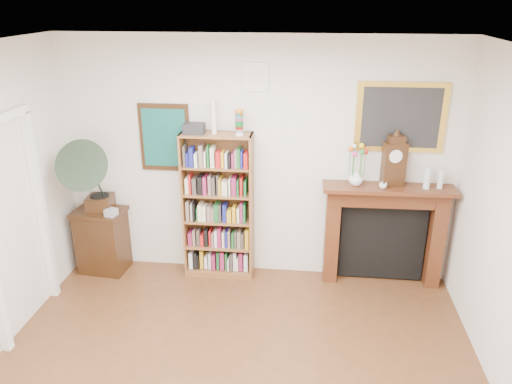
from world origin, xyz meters
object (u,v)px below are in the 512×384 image
at_px(mantel_clock, 394,162).
at_px(bottle_left, 427,178).
at_px(side_cabinet, 103,240).
at_px(gramophone, 90,172).
at_px(bookshelf, 218,199).
at_px(flower_vase, 356,178).
at_px(fireplace, 384,225).
at_px(teacup, 383,185).
at_px(cd_stack, 111,212).
at_px(bottle_right, 441,179).

bearing_deg(mantel_clock, bottle_left, -22.52).
bearing_deg(side_cabinet, mantel_clock, 7.12).
bearing_deg(gramophone, mantel_clock, -2.13).
relative_size(bookshelf, flower_vase, 11.97).
relative_size(fireplace, teacup, 16.83).
height_order(fireplace, mantel_clock, mantel_clock).
relative_size(cd_stack, flower_vase, 0.71).
bearing_deg(fireplace, gramophone, -176.71).
distance_m(gramophone, flower_vase, 2.95).
bearing_deg(bottle_right, gramophone, -176.72).
distance_m(side_cabinet, bottle_right, 3.97).
height_order(bookshelf, flower_vase, bookshelf).
bearing_deg(flower_vase, cd_stack, -175.67).
relative_size(fireplace, mantel_clock, 2.57).
bearing_deg(teacup, gramophone, -177.46).
bearing_deg(bottle_right, cd_stack, -176.76).
bearing_deg(teacup, cd_stack, -177.55).
height_order(bookshelf, mantel_clock, bookshelf).
bearing_deg(bookshelf, bottle_right, -0.12).
relative_size(cd_stack, mantel_clock, 0.21).
xyz_separation_m(cd_stack, flower_vase, (2.76, 0.21, 0.46)).
xyz_separation_m(side_cabinet, flower_vase, (2.97, 0.08, 0.90)).
xyz_separation_m(bookshelf, side_cabinet, (-1.42, -0.07, -0.58)).
relative_size(mantel_clock, teacup, 6.55).
xyz_separation_m(bookshelf, mantel_clock, (1.94, 0.05, 0.51)).
bearing_deg(cd_stack, mantel_clock, 4.38).
xyz_separation_m(side_cabinet, cd_stack, (0.21, -0.13, 0.44)).
bearing_deg(bottle_left, bookshelf, 179.60).
xyz_separation_m(cd_stack, bottle_left, (3.51, 0.18, 0.50)).
bearing_deg(side_cabinet, gramophone, -75.41).
distance_m(cd_stack, bottle_right, 3.70).
distance_m(mantel_clock, flower_vase, 0.44).
distance_m(flower_vase, bottle_left, 0.75).
bearing_deg(mantel_clock, fireplace, 145.50).
height_order(cd_stack, flower_vase, flower_vase).
xyz_separation_m(gramophone, cd_stack, (0.18, 0.01, -0.49)).
bearing_deg(mantel_clock, side_cabinet, 169.24).
bearing_deg(bottle_left, flower_vase, 177.75).
bearing_deg(flower_vase, bottle_right, -0.16).
distance_m(fireplace, teacup, 0.55).
relative_size(teacup, bottle_left, 0.36).
distance_m(bookshelf, side_cabinet, 1.54).
bearing_deg(mantel_clock, gramophone, 171.68).
bearing_deg(bottle_left, fireplace, 169.09).
bearing_deg(fireplace, bookshelf, -179.57).
relative_size(fireplace, bottle_right, 7.23).
relative_size(side_cabinet, flower_vase, 4.72).
xyz_separation_m(teacup, bottle_left, (0.47, 0.05, 0.09)).
distance_m(cd_stack, bottle_left, 3.55).
relative_size(bookshelf, teacup, 23.46).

